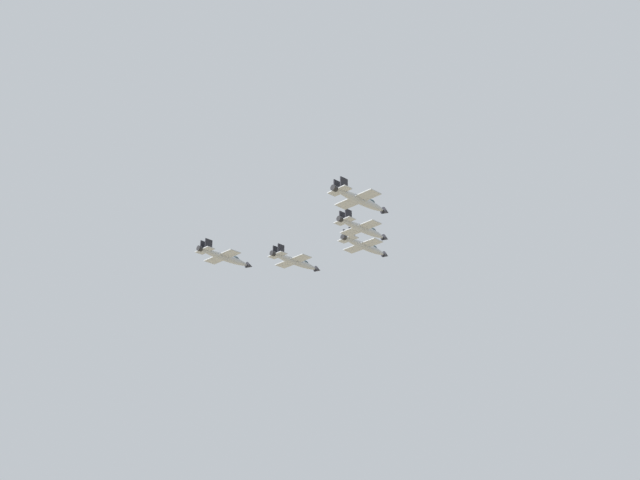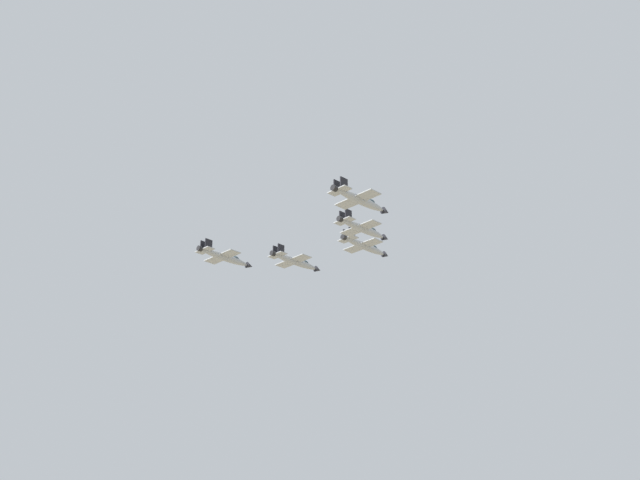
{
  "view_description": "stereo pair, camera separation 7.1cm",
  "coord_description": "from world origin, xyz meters",
  "px_view_note": "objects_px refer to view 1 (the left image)",
  "views": [
    {
      "loc": [
        114.86,
        -129.75,
        48.36
      ],
      "look_at": [
        9.31,
        10.87,
        125.02
      ],
      "focal_mm": 48.36,
      "sensor_mm": 36.0,
      "label": 1
    },
    {
      "loc": [
        114.91,
        -129.71,
        48.36
      ],
      "look_at": [
        9.31,
        10.87,
        125.02
      ],
      "focal_mm": 48.36,
      "sensor_mm": 36.0,
      "label": 2
    }
  ],
  "objects_px": {
    "jet_right_wingman": "(363,228)",
    "jet_lead": "(365,246)",
    "jet_right_outer": "(360,200)",
    "jet_left_outer": "(225,257)",
    "jet_left_wingman": "(295,261)"
  },
  "relations": [
    {
      "from": "jet_right_outer",
      "to": "jet_lead",
      "type": "bearing_deg",
      "value": 40.84
    },
    {
      "from": "jet_left_wingman",
      "to": "jet_left_outer",
      "type": "distance_m",
      "value": 16.37
    },
    {
      "from": "jet_right_outer",
      "to": "jet_right_wingman",
      "type": "bearing_deg",
      "value": 40.84
    },
    {
      "from": "jet_left_outer",
      "to": "jet_left_wingman",
      "type": "bearing_deg",
      "value": -40.39
    },
    {
      "from": "jet_right_wingman",
      "to": "jet_right_outer",
      "type": "bearing_deg",
      "value": -139.05
    },
    {
      "from": "jet_left_wingman",
      "to": "jet_right_outer",
      "type": "distance_m",
      "value": 34.14
    },
    {
      "from": "jet_lead",
      "to": "jet_left_outer",
      "type": "height_order",
      "value": "jet_lead"
    },
    {
      "from": "jet_lead",
      "to": "jet_right_outer",
      "type": "bearing_deg",
      "value": -140.44
    },
    {
      "from": "jet_left_outer",
      "to": "jet_right_outer",
      "type": "distance_m",
      "value": 42.38
    },
    {
      "from": "jet_right_wingman",
      "to": "jet_left_outer",
      "type": "height_order",
      "value": "jet_right_wingman"
    },
    {
      "from": "jet_right_wingman",
      "to": "jet_right_outer",
      "type": "relative_size",
      "value": 0.97
    },
    {
      "from": "jet_lead",
      "to": "jet_left_wingman",
      "type": "xyz_separation_m",
      "value": [
        -12.22,
        -10.87,
        -4.45
      ]
    },
    {
      "from": "jet_left_outer",
      "to": "jet_right_outer",
      "type": "height_order",
      "value": "jet_right_outer"
    },
    {
      "from": "jet_right_wingman",
      "to": "jet_lead",
      "type": "bearing_deg",
      "value": 40.95
    },
    {
      "from": "jet_left_wingman",
      "to": "jet_right_outer",
      "type": "xyz_separation_m",
      "value": [
        29.75,
        -16.75,
        0.53
      ]
    }
  ]
}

